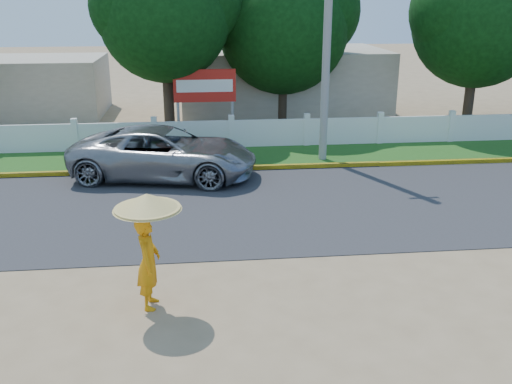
# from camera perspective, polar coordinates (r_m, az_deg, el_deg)

# --- Properties ---
(ground) EXTENTS (120.00, 120.00, 0.00)m
(ground) POSITION_cam_1_polar(r_m,az_deg,el_deg) (12.26, 0.99, -8.82)
(ground) COLOR #9E8460
(ground) RESTS_ON ground
(road) EXTENTS (60.00, 7.00, 0.02)m
(road) POSITION_cam_1_polar(r_m,az_deg,el_deg) (16.34, -0.92, -1.42)
(road) COLOR #38383A
(road) RESTS_ON ground
(grass_verge) EXTENTS (60.00, 3.50, 0.03)m
(grass_verge) POSITION_cam_1_polar(r_m,az_deg,el_deg) (21.32, -2.19, 3.52)
(grass_verge) COLOR #2D601E
(grass_verge) RESTS_ON ground
(curb) EXTENTS (40.00, 0.18, 0.16)m
(curb) POSITION_cam_1_polar(r_m,az_deg,el_deg) (19.68, -1.85, 2.38)
(curb) COLOR yellow
(curb) RESTS_ON ground
(fence) EXTENTS (40.00, 0.10, 1.10)m
(fence) POSITION_cam_1_polar(r_m,az_deg,el_deg) (22.59, -2.46, 5.81)
(fence) COLOR silver
(fence) RESTS_ON ground
(building_near) EXTENTS (10.00, 6.00, 3.20)m
(building_near) POSITION_cam_1_polar(r_m,az_deg,el_deg) (29.37, 2.60, 10.99)
(building_near) COLOR #B7AD99
(building_near) RESTS_ON ground
(building_far) EXTENTS (8.00, 5.00, 2.80)m
(building_far) POSITION_cam_1_polar(r_m,az_deg,el_deg) (31.28, -22.35, 9.73)
(building_far) COLOR #B7AD99
(building_far) RESTS_ON ground
(utility_pole) EXTENTS (0.28, 0.28, 9.02)m
(utility_pole) POSITION_cam_1_polar(r_m,az_deg,el_deg) (20.41, 7.14, 15.51)
(utility_pole) COLOR gray
(utility_pole) RESTS_ON ground
(vehicle) EXTENTS (6.46, 3.94, 1.67)m
(vehicle) POSITION_cam_1_polar(r_m,az_deg,el_deg) (18.96, -9.16, 3.87)
(vehicle) COLOR gray
(vehicle) RESTS_ON ground
(monk_with_parasol) EXTENTS (1.27, 1.27, 2.31)m
(monk_with_parasol) POSITION_cam_1_polar(r_m,az_deg,el_deg) (10.86, -10.78, -4.19)
(monk_with_parasol) COLOR orange
(monk_with_parasol) RESTS_ON ground
(billboard) EXTENTS (2.50, 0.13, 2.95)m
(billboard) POSITION_cam_1_polar(r_m,az_deg,el_deg) (23.33, -5.15, 10.16)
(billboard) COLOR gray
(billboard) RESTS_ON ground
(tree_row) EXTENTS (33.20, 7.74, 8.84)m
(tree_row) POSITION_cam_1_polar(r_m,az_deg,el_deg) (26.05, 9.85, 16.90)
(tree_row) COLOR #473828
(tree_row) RESTS_ON ground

